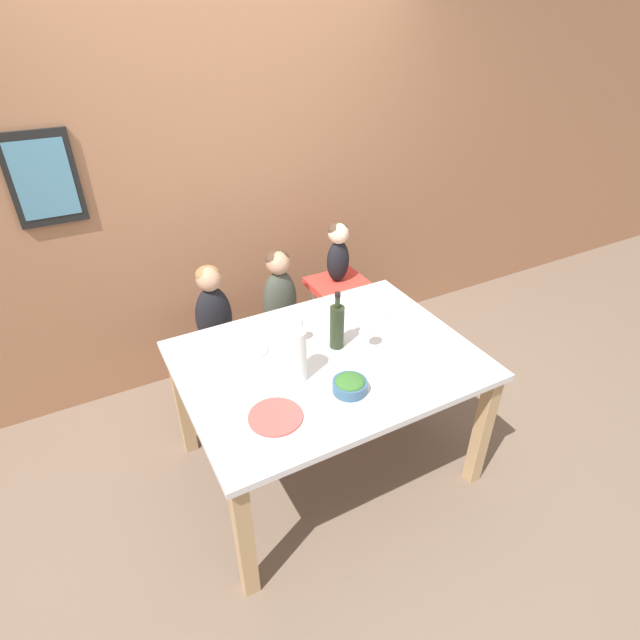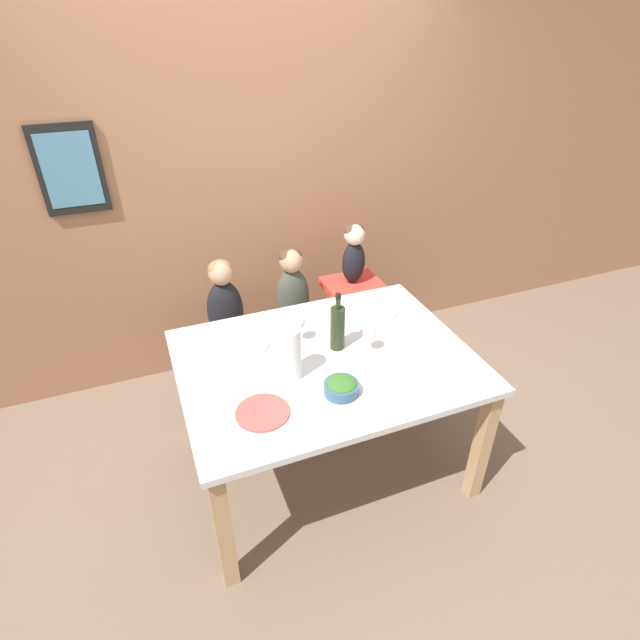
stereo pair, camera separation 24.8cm
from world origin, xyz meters
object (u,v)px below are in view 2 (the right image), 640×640
Objects in this scene: wine_glass_near at (370,333)px; dinner_plate_back_right at (377,311)px; chair_far_left at (230,348)px; paper_towel_roll at (290,353)px; person_baby_right at (354,250)px; dinner_plate_back_left at (246,344)px; salad_bowl_large at (341,387)px; chair_right_highchair at (352,303)px; wine_bottle at (338,327)px; person_child_left at (224,300)px; wine_glass_far at (299,323)px; dinner_plate_front_left at (263,412)px; chair_far_center at (294,334)px; person_child_center at (292,288)px.

wine_glass_near reaches higher than dinner_plate_back_right.
chair_far_left is at bearing 126.11° from wine_glass_near.
paper_towel_roll is 0.76m from dinner_plate_back_right.
wine_glass_near is (0.44, 0.05, -0.03)m from paper_towel_roll.
person_baby_right is 1.70× the size of dinner_plate_back_left.
dinner_plate_back_right is (0.47, 0.57, -0.03)m from salad_bowl_large.
salad_bowl_large is (-0.54, -1.05, 0.25)m from chair_right_highchair.
dinner_plate_back_left is at bearing -177.01° from dinner_plate_back_right.
chair_right_highchair is 2.60× the size of paper_towel_roll.
wine_bottle is (0.44, -0.71, 0.50)m from chair_far_left.
person_baby_right reaches higher than paper_towel_roll.
person_child_left is 0.66m from wine_glass_far.
wine_bottle is at bearing -58.16° from chair_far_left.
salad_bowl_large is (0.18, -0.20, -0.10)m from paper_towel_roll.
dinner_plate_front_left is at bearing -146.05° from wine_bottle.
person_child_center is (-0.00, 0.00, 0.36)m from chair_far_center.
wine_glass_far is at bearing 62.60° from paper_towel_roll.
person_baby_right is 0.83m from wine_bottle.
person_child_center is at bearing 100.38° from wine_glass_near.
person_child_left reaches higher than wine_glass_near.
chair_far_center is at bearing -179.81° from person_baby_right.
chair_far_center is at bearing 83.63° from salad_bowl_large.
person_child_left is at bearing 126.08° from wine_glass_near.
wine_bottle is at bearing -38.34° from wine_glass_far.
dinner_plate_back_left is at bearing -89.21° from person_child_left.
paper_towel_roll is (-0.30, -0.13, 0.01)m from wine_bottle.
paper_towel_roll is (-0.29, -0.85, 0.15)m from person_child_center.
person_child_left reaches higher than dinner_plate_back_right.
person_baby_right reaches higher than wine_bottle.
person_baby_right is (0.00, 0.00, 0.39)m from chair_right_highchair.
wine_glass_far is (0.14, 0.26, -0.03)m from paper_towel_roll.
person_baby_right is 0.83m from wine_glass_far.
paper_towel_roll is 0.31m from dinner_plate_front_left.
person_child_center is 0.46m from person_baby_right.
wine_glass_near reaches higher than dinner_plate_back_left.
paper_towel_roll is at bearing -173.79° from wine_glass_near.
person_child_left is at bearing 86.96° from dinner_plate_front_left.
person_child_center reaches higher than dinner_plate_back_left.
salad_bowl_large is (0.32, -1.05, 0.05)m from person_child_left.
wine_glass_far is 0.66× the size of dinner_plate_back_left.
dinner_plate_back_left is at bearing -129.59° from chair_far_center.
person_baby_right is 1.19m from salad_bowl_large.
dinner_plate_back_right is at bearing 50.43° from salad_bowl_large.
person_baby_right is 0.51m from dinner_plate_back_right.
paper_towel_roll is at bearing -80.47° from chair_far_left.
chair_far_center is 1.98× the size of dinner_plate_back_right.
wine_bottle is (0.44, -0.71, 0.14)m from person_child_left.
person_child_left reaches higher than salad_bowl_large.
wine_glass_far is (-0.16, 0.13, -0.02)m from wine_bottle.
dinner_plate_back_right is (0.35, -0.48, 0.02)m from person_child_center.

